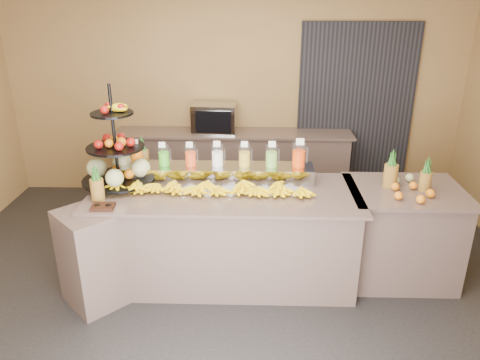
{
  "coord_description": "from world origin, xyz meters",
  "views": [
    {
      "loc": [
        0.26,
        -3.66,
        2.67
      ],
      "look_at": [
        0.14,
        0.3,
        1.05
      ],
      "focal_mm": 35.0,
      "sensor_mm": 36.0,
      "label": 1
    }
  ],
  "objects_px": {
    "pitcher_tray": "(218,173)",
    "right_fruit_pile": "(408,185)",
    "condiment_caddy": "(103,207)",
    "banana_heap": "(208,186)",
    "fruit_stand": "(122,161)",
    "oven_warmer": "(214,118)"
  },
  "relations": [
    {
      "from": "banana_heap",
      "to": "right_fruit_pile",
      "type": "bearing_deg",
      "value": 1.61
    },
    {
      "from": "pitcher_tray",
      "to": "condiment_caddy",
      "type": "xyz_separation_m",
      "value": [
        -0.94,
        -0.66,
        -0.06
      ]
    },
    {
      "from": "condiment_caddy",
      "to": "oven_warmer",
      "type": "xyz_separation_m",
      "value": [
        0.77,
        2.33,
        0.17
      ]
    },
    {
      "from": "fruit_stand",
      "to": "condiment_caddy",
      "type": "height_order",
      "value": "fruit_stand"
    },
    {
      "from": "fruit_stand",
      "to": "oven_warmer",
      "type": "bearing_deg",
      "value": 81.13
    },
    {
      "from": "pitcher_tray",
      "to": "condiment_caddy",
      "type": "relative_size",
      "value": 9.71
    },
    {
      "from": "banana_heap",
      "to": "oven_warmer",
      "type": "distance_m",
      "value": 1.97
    },
    {
      "from": "oven_warmer",
      "to": "condiment_caddy",
      "type": "bearing_deg",
      "value": -105.63
    },
    {
      "from": "banana_heap",
      "to": "oven_warmer",
      "type": "relative_size",
      "value": 3.39
    },
    {
      "from": "right_fruit_pile",
      "to": "pitcher_tray",
      "type": "bearing_deg",
      "value": 172.22
    },
    {
      "from": "condiment_caddy",
      "to": "oven_warmer",
      "type": "relative_size",
      "value": 0.34
    },
    {
      "from": "fruit_stand",
      "to": "condiment_caddy",
      "type": "distance_m",
      "value": 0.57
    },
    {
      "from": "pitcher_tray",
      "to": "fruit_stand",
      "type": "bearing_deg",
      "value": -171.08
    },
    {
      "from": "fruit_stand",
      "to": "right_fruit_pile",
      "type": "xyz_separation_m",
      "value": [
        2.66,
        -0.1,
        -0.17
      ]
    },
    {
      "from": "banana_heap",
      "to": "pitcher_tray",
      "type": "bearing_deg",
      "value": 76.64
    },
    {
      "from": "pitcher_tray",
      "to": "fruit_stand",
      "type": "distance_m",
      "value": 0.92
    },
    {
      "from": "right_fruit_pile",
      "to": "condiment_caddy",
      "type": "bearing_deg",
      "value": -171.13
    },
    {
      "from": "pitcher_tray",
      "to": "right_fruit_pile",
      "type": "relative_size",
      "value": 4.51
    },
    {
      "from": "pitcher_tray",
      "to": "banana_heap",
      "type": "relative_size",
      "value": 0.97
    },
    {
      "from": "banana_heap",
      "to": "condiment_caddy",
      "type": "distance_m",
      "value": 0.94
    },
    {
      "from": "fruit_stand",
      "to": "right_fruit_pile",
      "type": "bearing_deg",
      "value": 10.79
    },
    {
      "from": "right_fruit_pile",
      "to": "oven_warmer",
      "type": "relative_size",
      "value": 0.73
    }
  ]
}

